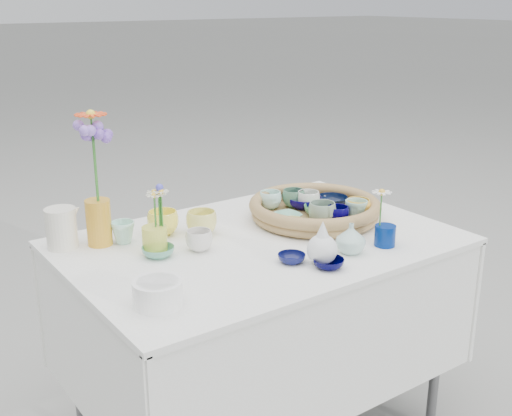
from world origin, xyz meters
TOP-DOWN VIEW (x-y plane):
  - wicker_tray at (0.28, 0.05)m, footprint 0.47×0.47m
  - tray_ceramic_0 at (0.30, 0.14)m, footprint 0.16×0.16m
  - tray_ceramic_1 at (0.40, 0.09)m, footprint 0.14×0.14m
  - tray_ceramic_2 at (0.38, -0.06)m, footprint 0.11×0.11m
  - tray_ceramic_3 at (0.29, 0.03)m, footprint 0.13×0.13m
  - tray_ceramic_4 at (0.24, -0.04)m, footprint 0.11×0.11m
  - tray_ceramic_5 at (0.16, 0.06)m, footprint 0.10×0.10m
  - tray_ceramic_6 at (0.19, 0.20)m, footprint 0.09×0.09m
  - tray_ceramic_7 at (0.30, 0.12)m, footprint 0.11×0.11m
  - tray_ceramic_8 at (0.37, 0.22)m, footprint 0.11×0.11m
  - tray_ceramic_9 at (0.28, -0.07)m, footprint 0.10×0.10m
  - tray_ceramic_10 at (0.13, -0.00)m, footprint 0.09×0.09m
  - tray_ceramic_11 at (0.36, -0.08)m, footprint 0.09×0.09m
  - tray_ceramic_12 at (0.28, 0.17)m, footprint 0.10×0.10m
  - loose_ceramic_0 at (-0.24, 0.23)m, footprint 0.13×0.13m
  - loose_ceramic_1 at (-0.13, 0.16)m, footprint 0.11×0.11m
  - loose_ceramic_2 at (-0.34, 0.06)m, footprint 0.10×0.10m
  - loose_ceramic_3 at (-0.21, 0.03)m, footprint 0.11×0.11m
  - loose_ceramic_4 at (-0.03, -0.21)m, footprint 0.09×0.09m
  - loose_ceramic_5 at (-0.38, 0.23)m, footprint 0.09×0.09m
  - loose_ceramic_6 at (0.03, -0.31)m, footprint 0.10×0.10m
  - fluted_bowl at (-0.49, -0.23)m, footprint 0.14×0.14m
  - bud_vase_paleblue at (0.03, -0.27)m, footprint 0.12×0.12m
  - bud_vase_seafoam at (0.17, -0.26)m, footprint 0.10×0.10m
  - bud_vase_cobalt at (0.30, -0.28)m, footprint 0.09×0.09m
  - single_daisy at (0.29, -0.26)m, footprint 0.09×0.09m
  - tall_vase_yellow at (-0.45, 0.26)m, footprint 0.10×0.10m
  - gerbera at (-0.45, 0.25)m, footprint 0.14×0.14m
  - hydrangea at (-0.45, 0.25)m, footprint 0.09×0.09m
  - white_pitcher at (-0.56, 0.31)m, footprint 0.15×0.12m
  - daisy_cup at (-0.33, 0.10)m, footprint 0.09×0.09m
  - daisy_posy at (-0.32, 0.11)m, footprint 0.10×0.10m

SIDE VIEW (x-z plane):
  - loose_ceramic_4 at x=-0.03m, z-range 0.77..0.79m
  - loose_ceramic_6 at x=0.03m, z-range 0.77..0.79m
  - loose_ceramic_2 at x=-0.34m, z-range 0.77..0.80m
  - tray_ceramic_5 at x=0.16m, z-range 0.78..0.81m
  - tray_ceramic_8 at x=0.37m, z-range 0.78..0.81m
  - tray_ceramic_10 at x=0.13m, z-range 0.78..0.81m
  - loose_ceramic_3 at x=-0.21m, z-range 0.77..0.83m
  - bud_vase_cobalt at x=0.30m, z-range 0.77..0.83m
  - fluted_bowl at x=-0.49m, z-range 0.77..0.83m
  - loose_ceramic_5 at x=-0.38m, z-range 0.77..0.84m
  - tray_ceramic_1 at x=0.40m, z-range 0.78..0.82m
  - tray_ceramic_3 at x=0.29m, z-range 0.78..0.82m
  - tray_ceramic_0 at x=0.30m, z-range 0.78..0.82m
  - wicker_tray at x=0.28m, z-range 0.77..0.84m
  - loose_ceramic_1 at x=-0.13m, z-range 0.77..0.85m
  - loose_ceramic_0 at x=-0.24m, z-range 0.77..0.85m
  - daisy_cup at x=-0.33m, z-range 0.77..0.85m
  - bud_vase_seafoam at x=0.17m, z-range 0.77..0.86m
  - tray_ceramic_9 at x=0.28m, z-range 0.78..0.85m
  - tray_ceramic_6 at x=0.19m, z-range 0.78..0.85m
  - tray_ceramic_12 at x=0.28m, z-range 0.78..0.85m
  - tray_ceramic_7 at x=0.30m, z-range 0.78..0.85m
  - tray_ceramic_2 at x=0.38m, z-range 0.78..0.85m
  - tray_ceramic_11 at x=0.36m, z-range 0.78..0.86m
  - tray_ceramic_4 at x=0.24m, z-range 0.78..0.86m
  - white_pitcher at x=-0.56m, z-range 0.77..0.90m
  - bud_vase_paleblue at x=0.03m, z-range 0.77..0.91m
  - tall_vase_yellow at x=-0.45m, z-range 0.77..0.92m
  - single_daisy at x=0.29m, z-range 0.82..0.95m
  - daisy_posy at x=-0.32m, z-range 0.85..1.00m
  - hydrangea at x=-0.45m, z-range 0.87..1.17m
  - gerbera at x=-0.45m, z-range 0.91..1.20m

